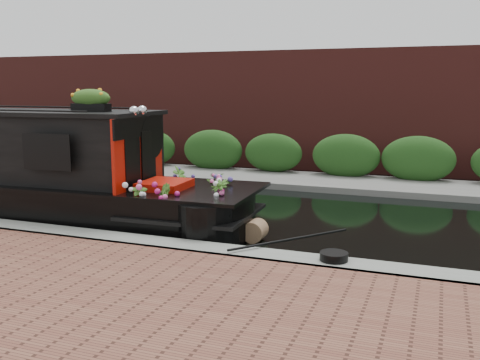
% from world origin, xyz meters
% --- Properties ---
extents(ground, '(80.00, 80.00, 0.00)m').
position_xyz_m(ground, '(0.00, 0.00, 0.00)').
color(ground, black).
rests_on(ground, ground).
extents(near_bank_coping, '(40.00, 0.60, 0.50)m').
position_xyz_m(near_bank_coping, '(0.00, -3.30, 0.00)').
color(near_bank_coping, gray).
rests_on(near_bank_coping, ground).
extents(far_bank_path, '(40.00, 2.40, 0.34)m').
position_xyz_m(far_bank_path, '(0.00, 4.20, 0.00)').
color(far_bank_path, slate).
rests_on(far_bank_path, ground).
extents(far_hedge, '(40.00, 1.10, 2.80)m').
position_xyz_m(far_hedge, '(0.00, 5.10, 0.00)').
color(far_hedge, '#1F4617').
rests_on(far_hedge, ground).
extents(far_brick_wall, '(40.00, 1.00, 8.00)m').
position_xyz_m(far_brick_wall, '(0.00, 7.20, 0.00)').
color(far_brick_wall, '#59221E').
rests_on(far_brick_wall, ground).
extents(rope_fender, '(0.39, 0.41, 0.39)m').
position_xyz_m(rope_fender, '(1.81, -1.88, 0.19)').
color(rope_fender, '#866446').
rests_on(rope_fender, ground).
extents(coiled_mooring_rope, '(0.42, 0.42, 0.12)m').
position_xyz_m(coiled_mooring_rope, '(3.51, -3.23, 0.31)').
color(coiled_mooring_rope, black).
rests_on(coiled_mooring_rope, near_bank_coping).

